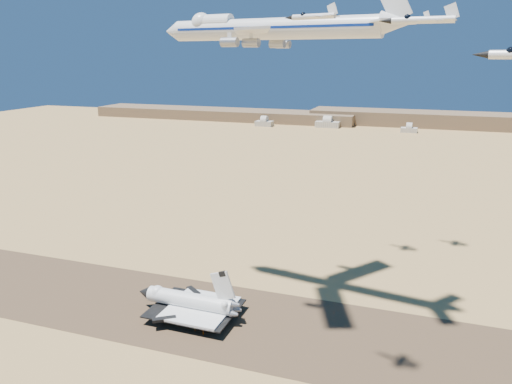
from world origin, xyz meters
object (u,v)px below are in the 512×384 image
(chase_jet_b, at_px, (421,20))
(carrier_747, at_px, (264,29))
(crew_c, at_px, (203,333))
(chase_jet_a, at_px, (312,16))
(shuttle, at_px, (189,302))
(chase_jet_e, at_px, (355,27))
(crew_a, at_px, (201,323))
(crew_b, at_px, (195,329))
(chase_jet_f, at_px, (414,18))

(chase_jet_b, bearing_deg, carrier_747, 138.48)
(crew_c, bearing_deg, carrier_747, -63.08)
(chase_jet_a, bearing_deg, crew_c, 175.16)
(carrier_747, height_order, chase_jet_b, carrier_747)
(shuttle, xyz_separation_m, chase_jet_b, (71.07, -33.58, 90.83))
(chase_jet_b, xyz_separation_m, chase_jet_e, (-28.47, 104.19, 4.05))
(crew_a, bearing_deg, chase_jet_a, -120.01)
(chase_jet_b, bearing_deg, crew_b, 164.29)
(crew_b, distance_m, crew_c, 3.88)
(carrier_747, height_order, chase_jet_a, carrier_747)
(crew_a, bearing_deg, chase_jet_e, -29.50)
(crew_c, bearing_deg, crew_b, 22.62)
(chase_jet_e, bearing_deg, chase_jet_b, -59.77)
(crew_c, relative_size, chase_jet_b, 0.12)
(crew_a, xyz_separation_m, crew_c, (3.48, -5.49, 0.08))
(shuttle, distance_m, crew_b, 11.73)
(crew_b, xyz_separation_m, chase_jet_e, (36.16, 79.40, 99.23))
(crew_c, bearing_deg, chase_jet_b, -154.84)
(crew_a, relative_size, crew_b, 1.02)
(crew_b, bearing_deg, carrier_747, -38.26)
(carrier_747, distance_m, chase_jet_b, 73.79)
(crew_b, bearing_deg, chase_jet_e, -36.78)
(carrier_747, relative_size, chase_jet_a, 6.44)
(crew_a, height_order, chase_jet_a, chase_jet_a)
(shuttle, xyz_separation_m, chase_jet_e, (42.60, 70.61, 94.88))
(carrier_747, xyz_separation_m, crew_c, (-10.56, -30.52, -96.56))
(crew_a, relative_size, chase_jet_e, 0.12)
(chase_jet_a, height_order, chase_jet_f, chase_jet_f)
(crew_b, height_order, crew_c, crew_c)
(carrier_747, xyz_separation_m, chase_jet_e, (22.04, 50.42, 2.57))
(shuttle, height_order, chase_jet_a, chase_jet_a)
(shuttle, xyz_separation_m, chase_jet_f, (64.53, 84.17, 98.69))
(crew_b, distance_m, chase_jet_e, 132.13)
(carrier_747, height_order, crew_c, carrier_747)
(carrier_747, bearing_deg, chase_jet_a, -51.10)
(crew_c, xyz_separation_m, chase_jet_e, (32.60, 80.94, 99.13))
(crew_a, distance_m, chase_jet_a, 106.91)
(crew_a, distance_m, crew_b, 3.95)
(shuttle, distance_m, carrier_747, 96.71)
(chase_jet_b, bearing_deg, crew_c, 164.43)
(crew_b, relative_size, chase_jet_b, 0.11)
(crew_a, height_order, chase_jet_b, chase_jet_b)
(crew_a, height_order, chase_jet_f, chase_jet_f)
(chase_jet_a, xyz_separation_m, chase_jet_e, (-4.45, 95.27, 2.28))
(chase_jet_e, bearing_deg, carrier_747, -98.67)
(crew_b, relative_size, chase_jet_f, 0.11)
(chase_jet_e, xyz_separation_m, chase_jet_f, (21.93, 13.56, 3.81))
(carrier_747, relative_size, chase_jet_b, 5.69)
(chase_jet_e, bearing_deg, crew_b, -99.54)
(chase_jet_b, xyz_separation_m, chase_jet_f, (-6.54, 117.75, 7.86))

